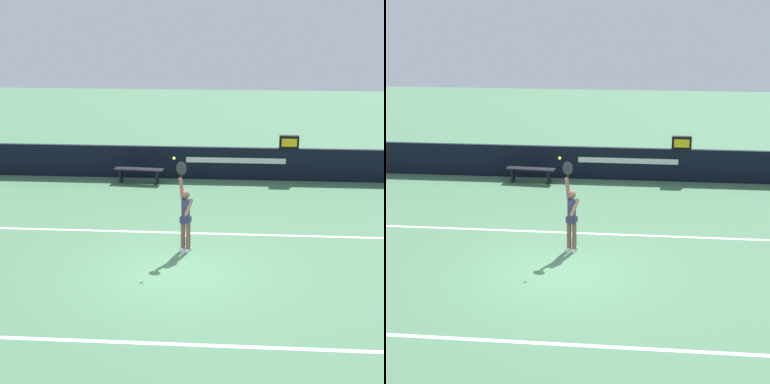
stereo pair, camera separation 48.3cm
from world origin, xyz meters
TOP-DOWN VIEW (x-y plane):
  - ground_plane at (0.00, 0.00)m, footprint 60.00×60.00m
  - court_lines at (0.00, -0.35)m, footprint 10.92×5.92m
  - back_wall at (0.00, 7.97)m, footprint 16.69×0.17m
  - speed_display at (3.06, 7.96)m, footprint 0.66×0.21m
  - tennis_player at (0.06, 1.28)m, footprint 0.44×0.44m
  - tennis_ball at (-0.18, 1.00)m, footprint 0.07×0.07m
  - courtside_bench_near at (-2.03, 7.24)m, footprint 1.70×0.49m

SIDE VIEW (x-z plane):
  - ground_plane at x=0.00m, z-range 0.00..0.00m
  - court_lines at x=0.00m, z-range 0.00..0.00m
  - courtside_bench_near at x=-2.03m, z-range 0.14..0.64m
  - back_wall at x=0.00m, z-range 0.00..1.13m
  - tennis_player at x=0.06m, z-range -0.21..2.11m
  - speed_display at x=3.06m, z-range 1.13..1.58m
  - tennis_ball at x=-0.18m, z-range 2.43..2.50m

